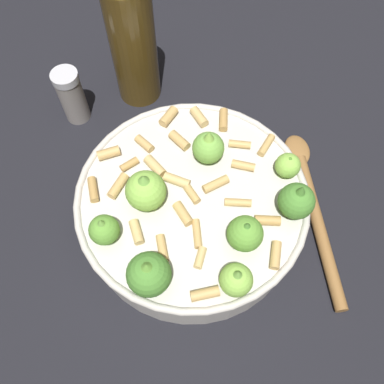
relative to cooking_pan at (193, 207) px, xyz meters
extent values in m
plane|color=black|center=(0.00, 0.00, -0.04)|extent=(2.40, 2.40, 0.00)
cylinder|color=beige|center=(0.00, 0.00, -0.01)|extent=(0.28, 0.28, 0.07)
torus|color=beige|center=(0.00, 0.00, 0.02)|extent=(0.28, 0.28, 0.01)
sphere|color=#609E38|center=(0.06, 0.05, 0.05)|extent=(0.04, 0.04, 0.04)
cone|color=#4C8933|center=(0.06, 0.05, 0.06)|extent=(0.02, 0.02, 0.01)
sphere|color=#609E38|center=(0.04, -0.10, 0.04)|extent=(0.03, 0.03, 0.03)
cone|color=#75B247|center=(0.04, -0.10, 0.06)|extent=(0.01, 0.01, 0.01)
sphere|color=#8CC64C|center=(0.00, -0.05, 0.05)|extent=(0.05, 0.05, 0.05)
cone|color=#75B247|center=(0.00, -0.05, 0.07)|extent=(0.02, 0.02, 0.02)
sphere|color=#75B247|center=(-0.06, 0.03, 0.04)|extent=(0.04, 0.04, 0.04)
cone|color=#8CC64C|center=(-0.06, 0.03, 0.07)|extent=(0.02, 0.02, 0.02)
sphere|color=#4C8933|center=(0.10, -0.06, 0.05)|extent=(0.05, 0.05, 0.05)
cone|color=#609E38|center=(0.10, -0.06, 0.07)|extent=(0.02, 0.02, 0.02)
sphere|color=#4C8933|center=(0.03, 0.12, 0.05)|extent=(0.04, 0.04, 0.04)
cone|color=#4C8933|center=(0.03, 0.12, 0.07)|extent=(0.02, 0.02, 0.02)
sphere|color=#8CC64C|center=(0.11, 0.03, 0.04)|extent=(0.04, 0.04, 0.04)
cone|color=#75B247|center=(0.11, 0.03, 0.06)|extent=(0.02, 0.02, 0.02)
sphere|color=#8CC64C|center=(-0.02, 0.12, 0.04)|extent=(0.03, 0.03, 0.03)
cone|color=#609E38|center=(-0.02, 0.12, 0.05)|extent=(0.01, 0.01, 0.01)
cylinder|color=tan|center=(-0.01, 0.00, 0.03)|extent=(0.03, 0.02, 0.01)
cylinder|color=tan|center=(-0.08, -0.01, 0.03)|extent=(0.03, 0.03, 0.01)
cylinder|color=tan|center=(-0.12, 0.02, 0.03)|extent=(0.03, 0.02, 0.01)
cylinder|color=tan|center=(0.01, 0.05, 0.03)|extent=(0.01, 0.03, 0.01)
cylinder|color=tan|center=(0.08, 0.00, 0.03)|extent=(0.03, 0.02, 0.01)
cylinder|color=tan|center=(-0.05, -0.04, 0.03)|extent=(0.03, 0.03, 0.01)
cylinder|color=tan|center=(-0.11, 0.05, 0.03)|extent=(0.03, 0.02, 0.01)
cylinder|color=tan|center=(-0.04, 0.07, 0.03)|extent=(0.02, 0.03, 0.01)
cylinder|color=tan|center=(-0.07, -0.10, 0.03)|extent=(0.02, 0.03, 0.01)
cylinder|color=tan|center=(-0.01, 0.03, 0.03)|extent=(0.02, 0.03, 0.01)
cylinder|color=tan|center=(-0.07, 0.07, 0.03)|extent=(0.02, 0.03, 0.01)
cylinder|color=tan|center=(0.05, 0.00, 0.03)|extent=(0.03, 0.01, 0.01)
cylinder|color=tan|center=(-0.02, -0.09, 0.03)|extent=(0.03, 0.03, 0.01)
cylinder|color=tan|center=(0.12, 0.00, 0.03)|extent=(0.01, 0.03, 0.01)
cylinder|color=tan|center=(0.04, -0.07, 0.03)|extent=(0.03, 0.02, 0.01)
cylinder|color=tan|center=(0.06, -0.04, 0.03)|extent=(0.03, 0.01, 0.01)
cylinder|color=tan|center=(0.08, 0.08, 0.03)|extent=(0.03, 0.02, 0.01)
cylinder|color=tan|center=(-0.12, -0.02, 0.03)|extent=(0.03, 0.03, 0.01)
cylinder|color=tan|center=(-0.08, -0.05, 0.03)|extent=(0.03, 0.02, 0.01)
cylinder|color=tan|center=(-0.02, -0.12, 0.03)|extent=(0.03, 0.01, 0.01)
cylinder|color=tan|center=(0.04, 0.08, 0.03)|extent=(0.02, 0.03, 0.01)
cylinder|color=tan|center=(0.02, -0.01, 0.03)|extent=(0.03, 0.02, 0.01)
cylinder|color=tan|center=(-0.02, -0.02, 0.03)|extent=(0.03, 0.03, 0.01)
cylinder|color=tan|center=(-0.06, 0.10, 0.03)|extent=(0.03, 0.03, 0.01)
cylinder|color=tan|center=(-0.05, -0.07, 0.03)|extent=(0.02, 0.03, 0.01)
cylinder|color=gray|center=(-0.20, -0.15, -0.01)|extent=(0.04, 0.04, 0.08)
cylinder|color=silver|center=(-0.20, -0.15, 0.04)|extent=(0.04, 0.04, 0.01)
cylinder|color=#4C3814|center=(-0.24, -0.06, 0.05)|extent=(0.07, 0.07, 0.19)
cylinder|color=olive|center=(0.03, 0.16, -0.04)|extent=(0.22, 0.02, 0.02)
ellipsoid|color=olive|center=(-0.09, 0.16, -0.04)|extent=(0.05, 0.04, 0.01)
camera|label=1|loc=(0.23, -0.03, 0.47)|focal=38.99mm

